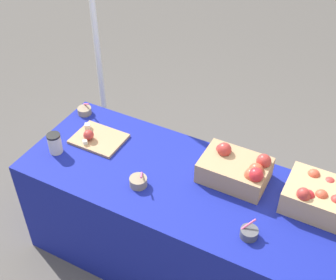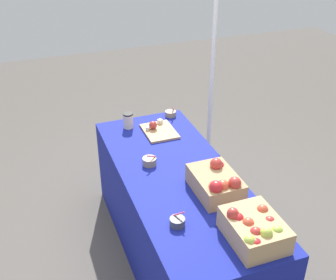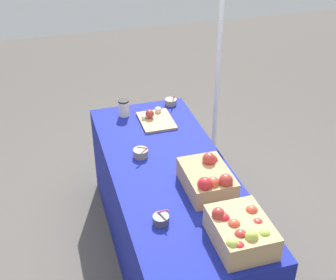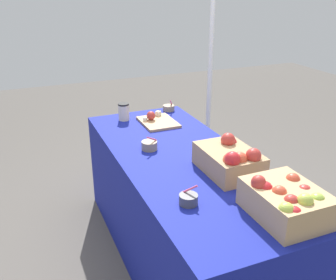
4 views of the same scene
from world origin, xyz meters
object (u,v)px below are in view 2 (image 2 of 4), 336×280
(sample_bowl_near, at_px, (171,113))
(cutting_board_front, at_px, (158,130))
(apple_crate_middle, at_px, (216,182))
(coffee_cup, at_px, (128,120))
(tent_pole, at_px, (212,69))
(apple_crate_left, at_px, (254,229))
(sample_bowl_mid, at_px, (149,161))
(sample_bowl_far, at_px, (177,222))

(sample_bowl_near, bearing_deg, cutting_board_front, -39.78)
(apple_crate_middle, xyz_separation_m, coffee_cup, (-1.05, -0.29, -0.01))
(apple_crate_middle, bearing_deg, sample_bowl_near, 174.36)
(cutting_board_front, xyz_separation_m, tent_pole, (-0.45, 0.68, 0.27))
(cutting_board_front, distance_m, sample_bowl_near, 0.30)
(apple_crate_middle, height_order, cutting_board_front, apple_crate_middle)
(cutting_board_front, bearing_deg, tent_pole, 123.20)
(coffee_cup, bearing_deg, tent_pole, 108.07)
(apple_crate_left, xyz_separation_m, apple_crate_middle, (-0.47, -0.00, -0.00))
(sample_bowl_near, height_order, sample_bowl_mid, sample_bowl_mid)
(apple_crate_left, height_order, coffee_cup, apple_crate_left)
(sample_bowl_near, distance_m, tent_pole, 0.59)
(apple_crate_left, distance_m, cutting_board_front, 1.37)
(cutting_board_front, bearing_deg, sample_bowl_far, -13.54)
(sample_bowl_near, bearing_deg, apple_crate_left, -3.91)
(coffee_cup, bearing_deg, apple_crate_left, 10.82)
(apple_crate_left, xyz_separation_m, cutting_board_front, (-1.37, -0.08, -0.07))
(apple_crate_middle, bearing_deg, tent_pole, 156.01)
(apple_crate_left, distance_m, tent_pole, 1.92)
(apple_crate_middle, distance_m, sample_bowl_near, 1.14)
(cutting_board_front, relative_size, sample_bowl_far, 3.14)
(sample_bowl_far, bearing_deg, sample_bowl_mid, 175.85)
(apple_crate_middle, distance_m, coffee_cup, 1.09)
(sample_bowl_far, bearing_deg, cutting_board_front, 166.46)
(apple_crate_left, height_order, cutting_board_front, apple_crate_left)
(apple_crate_middle, height_order, sample_bowl_near, apple_crate_middle)
(sample_bowl_near, height_order, sample_bowl_far, sample_bowl_near)
(sample_bowl_mid, xyz_separation_m, tent_pole, (-0.88, 0.90, 0.26))
(sample_bowl_near, relative_size, sample_bowl_mid, 0.97)
(apple_crate_middle, height_order, coffee_cup, apple_crate_middle)
(sample_bowl_mid, bearing_deg, cutting_board_front, 153.40)
(apple_crate_left, bearing_deg, sample_bowl_far, -126.96)
(tent_pole, bearing_deg, coffee_cup, -71.93)
(sample_bowl_mid, distance_m, tent_pole, 1.28)
(tent_pole, bearing_deg, sample_bowl_near, -66.45)
(sample_bowl_near, xyz_separation_m, sample_bowl_far, (1.34, -0.46, 0.00))
(cutting_board_front, distance_m, sample_bowl_far, 1.14)
(sample_bowl_mid, distance_m, sample_bowl_far, 0.67)
(cutting_board_front, relative_size, tent_pole, 0.15)
(sample_bowl_far, distance_m, tent_pole, 1.84)
(apple_crate_middle, bearing_deg, apple_crate_left, 0.25)
(coffee_cup, xyz_separation_m, tent_pole, (-0.29, 0.89, 0.22))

